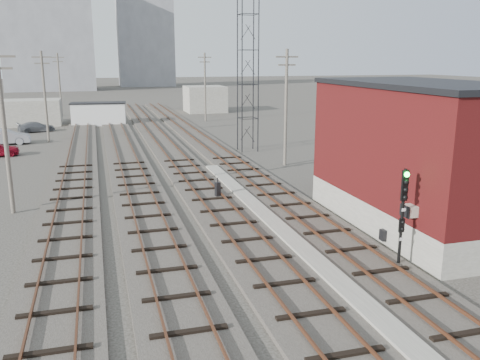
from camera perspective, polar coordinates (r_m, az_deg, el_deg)
name	(u,v)px	position (r m, az deg, el deg)	size (l,w,h in m)	color
ground	(156,121)	(70.12, -9.46, 6.55)	(320.00, 320.00, 0.00)	#282621
track_right	(207,144)	(49.95, -3.78, 4.05)	(3.20, 90.00, 0.39)	#332D28
track_mid_right	(166,146)	(49.28, -8.34, 3.81)	(3.20, 90.00, 0.39)	#332D28
track_mid_left	(123,148)	(48.93, -12.99, 3.54)	(3.20, 90.00, 0.39)	#332D28
track_left	(79,150)	(48.90, -17.68, 3.24)	(3.20, 90.00, 0.39)	#332D28
platform_curb	(272,223)	(25.95, 3.65, -4.88)	(0.90, 28.00, 0.26)	gray
brick_building	(421,156)	(26.56, 19.66, 2.57)	(6.54, 12.20, 7.22)	gray
lattice_tower	(248,67)	(46.15, 0.88, 12.53)	(1.60, 1.60, 15.00)	black
utility_pole_left_a	(4,126)	(29.76, -24.96, 5.49)	(1.80, 0.24, 9.00)	#595147
utility_pole_left_b	(45,94)	(54.49, -21.07, 8.95)	(1.80, 0.24, 9.00)	#595147
utility_pole_left_c	(60,83)	(79.40, -19.60, 10.24)	(1.80, 0.24, 9.00)	#595147
utility_pole_right_a	(286,105)	(40.00, 5.19, 8.44)	(1.80, 0.24, 9.00)	#595147
utility_pole_right_b	(205,85)	(68.78, -3.94, 10.58)	(1.80, 0.24, 9.00)	#595147
apartment_left	(49,31)	(144.69, -20.70, 15.36)	(22.00, 14.00, 30.00)	gray
apartment_right	(145,42)	(160.03, -10.60, 15.01)	(16.00, 12.00, 26.00)	gray
shed_left	(28,113)	(69.98, -22.73, 7.00)	(8.00, 5.00, 3.20)	gray
shed_right	(205,99)	(81.19, -3.96, 9.06)	(6.00, 6.00, 4.00)	gray
signal_mast	(403,210)	(21.19, 17.83, -3.27)	(0.40, 0.41, 4.12)	gray
switch_stand	(218,190)	(30.63, -2.53, -1.11)	(0.34, 0.34, 1.23)	black
site_trailer	(99,114)	(67.38, -15.56, 7.20)	(7.01, 3.50, 2.86)	silver
car_silver	(5,137)	(55.08, -24.86, 4.41)	(1.62, 4.65, 1.53)	#A6A8AE
car_grey	(36,127)	(63.26, -21.91, 5.56)	(1.65, 4.06, 1.18)	slate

